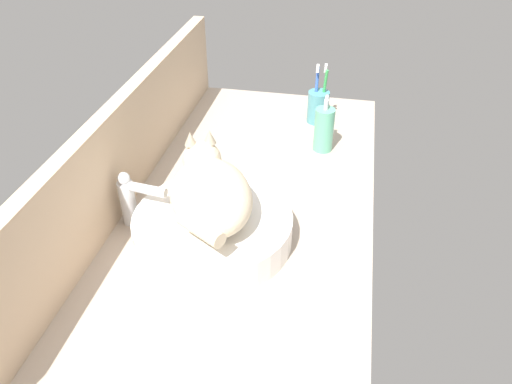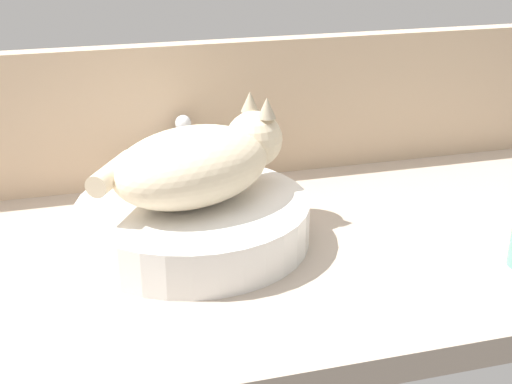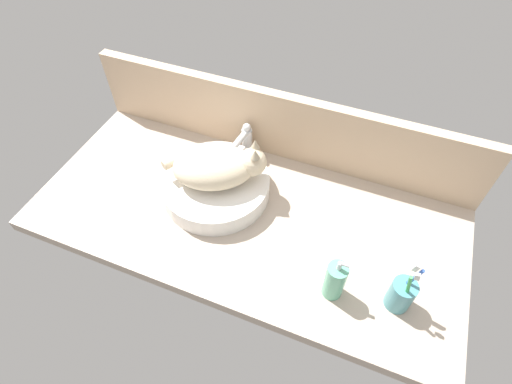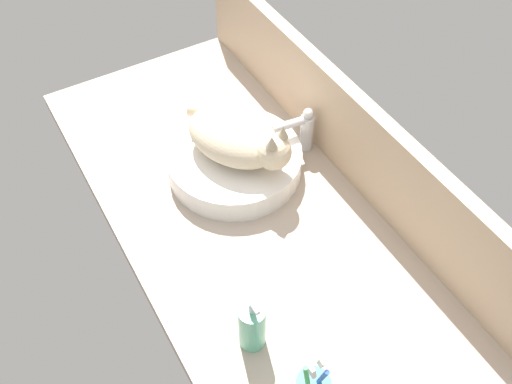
{
  "view_description": "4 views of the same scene",
  "coord_description": "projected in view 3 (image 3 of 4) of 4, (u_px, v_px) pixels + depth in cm",
  "views": [
    {
      "loc": [
        -92.98,
        -21.85,
        73.61
      ],
      "look_at": [
        -3.1,
        -3.89,
        7.67
      ],
      "focal_mm": 35.0,
      "sensor_mm": 36.0,
      "label": 1
    },
    {
      "loc": [
        -28.96,
        -91.87,
        49.45
      ],
      "look_at": [
        -3.15,
        1.89,
        7.82
      ],
      "focal_mm": 50.0,
      "sensor_mm": 36.0,
      "label": 2
    },
    {
      "loc": [
        30.85,
        -69.14,
        100.57
      ],
      "look_at": [
        2.72,
        1.11,
        9.96
      ],
      "focal_mm": 28.0,
      "sensor_mm": 36.0,
      "label": 3
    },
    {
      "loc": [
        77.84,
        -42.26,
        110.5
      ],
      "look_at": [
        2.8,
        1.47,
        7.76
      ],
      "focal_mm": 40.0,
      "sensor_mm": 36.0,
      "label": 4
    }
  ],
  "objects": [
    {
      "name": "cat",
      "position": [
        218.0,
        166.0,
        1.21
      ],
      "size": [
        30.64,
        25.9,
        14.0
      ],
      "color": "beige",
      "rests_on": "sink_basin"
    },
    {
      "name": "faucet",
      "position": [
        245.0,
        140.0,
        1.36
      ],
      "size": [
        4.05,
        11.86,
        13.6
      ],
      "color": "silver",
      "rests_on": "ground_plane"
    },
    {
      "name": "sink_basin",
      "position": [
        216.0,
        186.0,
        1.28
      ],
      "size": [
        34.77,
        34.77,
        6.65
      ],
      "primitive_type": "cylinder",
      "color": "white",
      "rests_on": "ground_plane"
    },
    {
      "name": "ground_plane",
      "position": [
        247.0,
        216.0,
        1.27
      ],
      "size": [
        133.88,
        61.99,
        4.0
      ],
      "primitive_type": "cube",
      "color": "#B2A08E"
    },
    {
      "name": "toothbrush_cup",
      "position": [
        401.0,
        294.0,
        1.02
      ],
      "size": [
        6.54,
        6.54,
        18.7
      ],
      "color": "teal",
      "rests_on": "ground_plane"
    },
    {
      "name": "backsplash_panel",
      "position": [
        280.0,
        125.0,
        1.33
      ],
      "size": [
        133.88,
        3.6,
        24.92
      ],
      "primitive_type": "cube",
      "color": "#CCAD8C",
      "rests_on": "ground_plane"
    },
    {
      "name": "soap_dispenser",
      "position": [
        335.0,
        280.0,
        1.03
      ],
      "size": [
        5.48,
        5.48,
        15.9
      ],
      "color": "#60B793",
      "rests_on": "ground_plane"
    }
  ]
}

